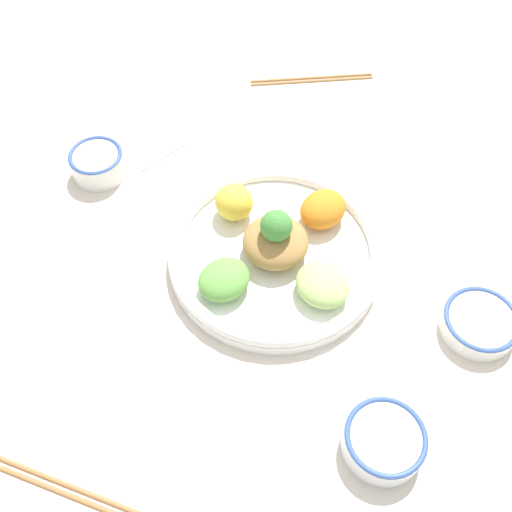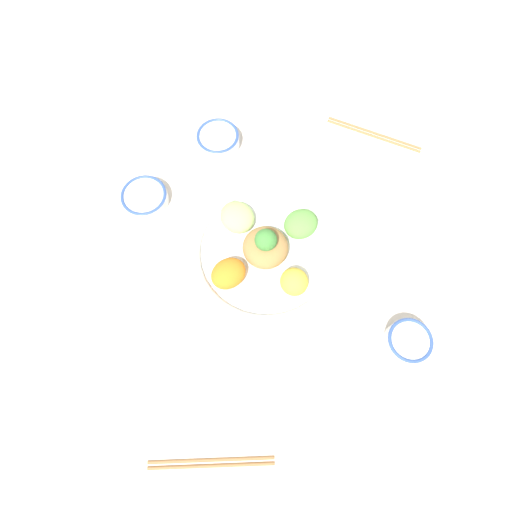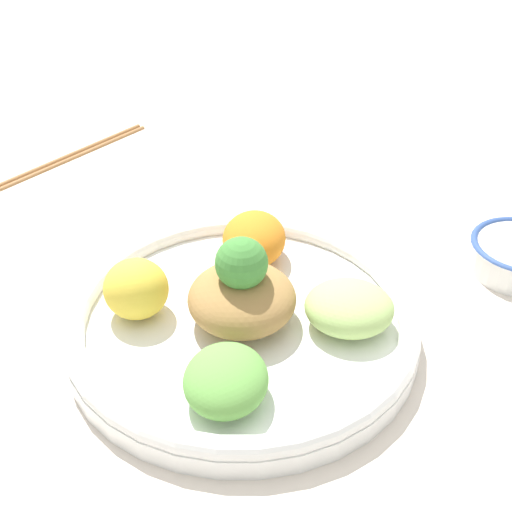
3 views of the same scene
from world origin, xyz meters
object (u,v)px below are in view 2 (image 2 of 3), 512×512
Objects in this scene: salad_platter at (265,251)px; serving_spoon_extra at (249,101)px; chopsticks_pair_far at (374,134)px; chopsticks_pair_near at (211,463)px; sauce_bowl_dark at (145,197)px; sauce_bowl_red at (218,140)px; serving_spoon_main at (340,374)px; rice_bowl_blue at (408,342)px.

salad_platter is 2.60× the size of serving_spoon_extra.
chopsticks_pair_near is at bearing 86.03° from chopsticks_pair_far.
chopsticks_pair_near is at bearing 58.61° from sauce_bowl_dark.
sauce_bowl_red is 0.62m from serving_spoon_main.
sauce_bowl_red is 0.16m from serving_spoon_extra.
serving_spoon_main is 1.11× the size of serving_spoon_extra.
sauce_bowl_red is (-0.15, -0.28, -0.00)m from salad_platter.
rice_bowl_blue is at bearing 172.39° from serving_spoon_extra.
salad_platter is 3.59× the size of rice_bowl_blue.
rice_bowl_blue reaches higher than sauce_bowl_red.
rice_bowl_blue is at bearing -16.87° from serving_spoon_main.
chopsticks_pair_near is 0.84m from chopsticks_pair_far.
serving_spoon_main is at bearing 160.32° from serving_spoon_extra.
sauce_bowl_red reaches higher than chopsticks_pair_far.
salad_platter is 1.76× the size of chopsticks_pair_near.
chopsticks_pair_far is at bearing -137.77° from rice_bowl_blue.
sauce_bowl_dark is at bearing -74.94° from salad_platter.
chopsticks_pair_far is at bearing 36.94° from serving_spoon_main.
serving_spoon_main is at bearing 66.53° from sauce_bowl_red.
rice_bowl_blue is 0.71m from serving_spoon_extra.
rice_bowl_blue is 0.45m from chopsticks_pair_near.
serving_spoon_extra is (-0.15, -0.03, -0.02)m from sauce_bowl_red.
rice_bowl_blue is 0.38× the size of chopsticks_pair_far.
chopsticks_pair_near reaches higher than serving_spoon_main.
serving_spoon_extra is (-0.26, -0.66, -0.02)m from rice_bowl_blue.
serving_spoon_main is at bearing 71.27° from salad_platter.
rice_bowl_blue is at bearing 114.02° from chopsticks_pair_far.
serving_spoon_extra is at bearing 64.51° from serving_spoon_main.
salad_platter is 0.32m from sauce_bowl_red.
sauce_bowl_dark reaches higher than serving_spoon_main.
rice_bowl_blue reaches higher than serving_spoon_extra.
chopsticks_pair_far is (-0.82, -0.21, 0.00)m from chopsticks_pair_near.
sauce_bowl_red is 0.74× the size of serving_spoon_main.
sauce_bowl_dark is at bearing 105.34° from chopsticks_pair_near.
chopsticks_pair_near is 1.48× the size of serving_spoon_extra.
serving_spoon_extra is (0.13, -0.31, -0.00)m from chopsticks_pair_far.
sauce_bowl_red is at bearing 116.75° from serving_spoon_extra.
salad_platter is 0.44m from chopsticks_pair_near.
serving_spoon_main is (-0.29, 0.08, -0.00)m from chopsticks_pair_near.
chopsticks_pair_far reaches higher than serving_spoon_main.
serving_spoon_main is (0.24, 0.56, -0.02)m from sauce_bowl_red.
sauce_bowl_dark is 0.57× the size of chopsticks_pair_near.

